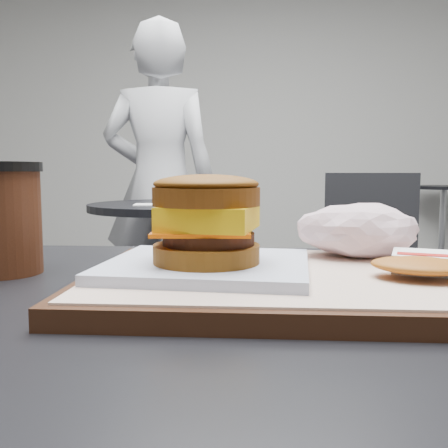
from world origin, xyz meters
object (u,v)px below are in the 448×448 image
breakfast_sandwich (207,231)px  patron (160,185)px  coffee_cup (2,215)px  neighbor_chair (342,256)px  hash_brown (433,264)px  crumpled_wrapper (358,230)px  neighbor_table (172,250)px  serving_tray (287,281)px

breakfast_sandwich → patron: patron is taller
coffee_cup → neighbor_chair: 1.85m
hash_brown → patron: size_ratio=0.08×
patron → hash_brown: bearing=107.9°
crumpled_wrapper → neighbor_chair: neighbor_chair is taller
breakfast_sandwich → crumpled_wrapper: breakfast_sandwich is taller
coffee_cup → neighbor_table: size_ratio=0.17×
serving_tray → coffee_cup: bearing=168.7°
breakfast_sandwich → hash_brown: 0.21m
neighbor_table → hash_brown: bearing=-71.9°
breakfast_sandwich → coffee_cup: size_ratio=1.62×
hash_brown → neighbor_table: hash_brown is taller
coffee_cup → patron: patron is taller
serving_tray → breakfast_sandwich: 0.09m
hash_brown → patron: bearing=107.9°
neighbor_chair → coffee_cup: bearing=-111.2°
hash_brown → crumpled_wrapper: crumpled_wrapper is taller
coffee_cup → neighbor_table: bearing=93.2°
serving_tray → coffee_cup: size_ratio=3.03×
hash_brown → crumpled_wrapper: size_ratio=0.96×
neighbor_table → neighbor_chair: 0.76m
hash_brown → coffee_cup: bearing=170.6°
neighbor_chair → patron: (-0.89, 0.32, 0.31)m
breakfast_sandwich → neighbor_table: size_ratio=0.27×
crumpled_wrapper → patron: patron is taller
breakfast_sandwich → neighbor_chair: bearing=76.7°
neighbor_chair → patron: bearing=159.9°
hash_brown → neighbor_table: (-0.53, 1.64, -0.25)m
neighbor_table → crumpled_wrapper: bearing=-72.4°
crumpled_wrapper → neighbor_chair: bearing=81.2°
coffee_cup → breakfast_sandwich: bearing=-17.3°
hash_brown → neighbor_chair: bearing=83.2°
neighbor_table → patron: (-0.14, 0.46, 0.27)m
serving_tray → neighbor_chair: neighbor_chair is taller
crumpled_wrapper → patron: bearing=107.5°
hash_brown → coffee_cup: coffee_cup is taller
crumpled_wrapper → breakfast_sandwich: bearing=-147.0°
breakfast_sandwich → coffee_cup: bearing=162.7°
coffee_cup → patron: 2.04m
patron → breakfast_sandwich: bearing=102.6°
neighbor_chair → patron: patron is taller
serving_tray → hash_brown: size_ratio=2.92×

